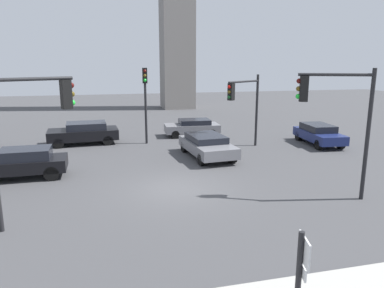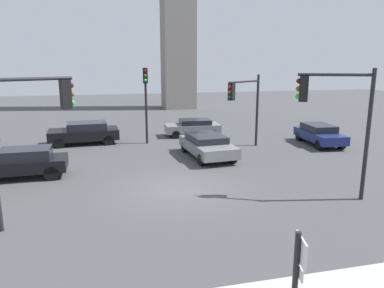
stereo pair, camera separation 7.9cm
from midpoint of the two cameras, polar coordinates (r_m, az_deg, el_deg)
name	(u,v)px [view 1 (the left image)]	position (r m, az deg, el deg)	size (l,w,h in m)	color
ground_plane	(176,189)	(16.00, -2.61, -7.05)	(100.20, 100.20, 0.00)	#424244
traffic_light_0	(244,99)	(22.82, 8.08, 7.09)	(2.69, 1.83, 4.66)	black
traffic_light_1	(336,108)	(15.25, 21.54, 5.29)	(2.65, 1.34, 5.20)	black
traffic_light_2	(31,118)	(13.02, -24.19, 3.79)	(2.58, 1.35, 5.26)	black
traffic_light_3	(145,91)	(24.47, -7.45, 8.21)	(0.35, 0.47, 5.06)	black
car_0	(319,134)	(25.82, 19.20, 1.53)	(2.14, 4.36, 1.34)	navy
car_1	(207,145)	(21.11, 2.26, -0.15)	(2.46, 4.79, 1.29)	slate
car_4	(23,163)	(19.03, -25.14, -2.65)	(4.09, 1.85, 1.43)	black
car_5	(84,132)	(25.59, -16.68, 1.75)	(4.66, 2.34, 1.47)	black
car_6	(192,127)	(27.24, -0.01, 2.70)	(4.12, 2.05, 1.25)	slate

